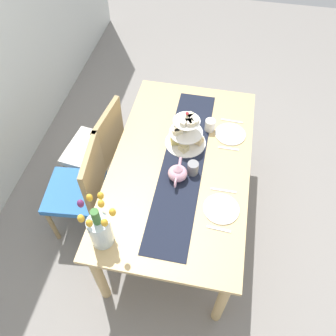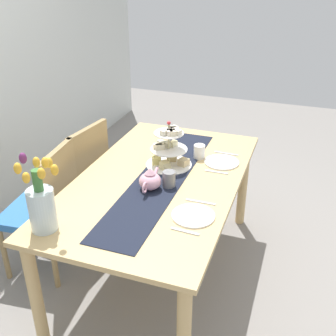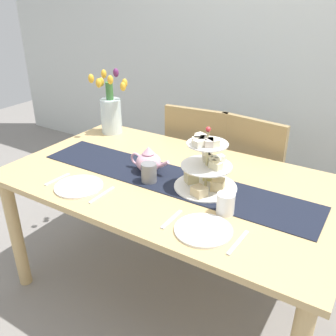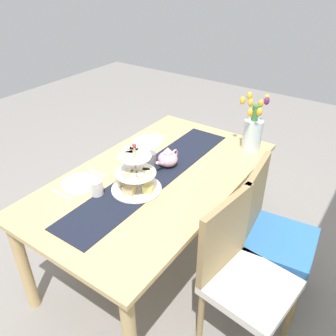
{
  "view_description": "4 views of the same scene",
  "coord_description": "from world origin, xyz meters",
  "views": [
    {
      "loc": [
        -1.51,
        -0.21,
        2.62
      ],
      "look_at": [
        -0.08,
        0.08,
        0.76
      ],
      "focal_mm": 36.8,
      "sensor_mm": 36.0,
      "label": 1
    },
    {
      "loc": [
        -2.07,
        -0.79,
        1.95
      ],
      "look_at": [
        0.07,
        -0.04,
        0.78
      ],
      "focal_mm": 44.0,
      "sensor_mm": 36.0,
      "label": 2
    },
    {
      "loc": [
        0.85,
        -1.4,
        1.59
      ],
      "look_at": [
        -0.05,
        0.04,
        0.76
      ],
      "focal_mm": 39.47,
      "sensor_mm": 36.0,
      "label": 3
    },
    {
      "loc": [
        1.48,
        1.12,
        1.93
      ],
      "look_at": [
        -0.08,
        0.04,
        0.76
      ],
      "focal_mm": 37.18,
      "sensor_mm": 36.0,
      "label": 4
    }
  ],
  "objects": [
    {
      "name": "teapot",
      "position": [
        -0.14,
        0.0,
        0.79
      ],
      "size": [
        0.24,
        0.13,
        0.14
      ],
      "color": "#E5A8BC",
      "rests_on": "table_runner"
    },
    {
      "name": "table_runner",
      "position": [
        0.0,
        -0.02,
        0.73
      ],
      "size": [
        1.47,
        0.29,
        0.0
      ],
      "primitive_type": "cube",
      "color": "black",
      "rests_on": "dining_table"
    },
    {
      "name": "chair_right",
      "position": [
        0.21,
        0.71,
        0.5
      ],
      "size": [
        0.47,
        0.47,
        0.91
      ],
      "color": "#9C8254",
      "rests_on": "ground_plane"
    },
    {
      "name": "mug_grey",
      "position": [
        -0.07,
        -0.09,
        0.78
      ],
      "size": [
        0.08,
        0.08,
        0.09
      ],
      "primitive_type": "cylinder",
      "color": "slate",
      "rests_on": "table_runner"
    },
    {
      "name": "tiered_cake_stand",
      "position": [
        0.19,
        0.0,
        0.84
      ],
      "size": [
        0.3,
        0.3,
        0.3
      ],
      "color": "beige",
      "rests_on": "table_runner"
    },
    {
      "name": "dinner_plate_right",
      "position": [
        0.34,
        -0.32,
        0.74
      ],
      "size": [
        0.23,
        0.23,
        0.01
      ],
      "primitive_type": "cylinder",
      "color": "white",
      "rests_on": "dining_table"
    },
    {
      "name": "fork_left",
      "position": [
        -0.47,
        -0.32,
        0.74
      ],
      "size": [
        0.02,
        0.15,
        0.01
      ],
      "primitive_type": "cube",
      "rotation": [
        0.0,
        0.0,
        -0.06
      ],
      "color": "silver",
      "rests_on": "dining_table"
    },
    {
      "name": "fork_right",
      "position": [
        0.19,
        -0.32,
        0.74
      ],
      "size": [
        0.02,
        0.15,
        0.01
      ],
      "primitive_type": "cube",
      "rotation": [
        0.0,
        0.0,
        -0.0
      ],
      "color": "silver",
      "rests_on": "dining_table"
    },
    {
      "name": "mug_white_text",
      "position": [
        0.36,
        -0.16,
        0.78
      ],
      "size": [
        0.08,
        0.08,
        0.09
      ],
      "primitive_type": "cylinder",
      "color": "white",
      "rests_on": "dining_table"
    },
    {
      "name": "chair_left",
      "position": [
        -0.2,
        0.71,
        0.5
      ],
      "size": [
        0.46,
        0.46,
        0.91
      ],
      "color": "#9C8254",
      "rests_on": "ground_plane"
    },
    {
      "name": "dining_table",
      "position": [
        0.0,
        0.0,
        0.64
      ],
      "size": [
        1.68,
        0.96,
        0.73
      ],
      "color": "tan",
      "rests_on": "ground_plane"
    },
    {
      "name": "knife_left",
      "position": [
        -0.18,
        -0.32,
        0.74
      ],
      "size": [
        0.02,
        0.17,
        0.01
      ],
      "primitive_type": "cube",
      "rotation": [
        0.0,
        0.0,
        0.01
      ],
      "color": "silver",
      "rests_on": "dining_table"
    },
    {
      "name": "knife_right",
      "position": [
        0.48,
        -0.32,
        0.74
      ],
      "size": [
        0.02,
        0.17,
        0.01
      ],
      "primitive_type": "cube",
      "rotation": [
        0.0,
        0.0,
        -0.05
      ],
      "color": "silver",
      "rests_on": "dining_table"
    },
    {
      "name": "dinner_plate_left",
      "position": [
        -0.33,
        -0.32,
        0.74
      ],
      "size": [
        0.23,
        0.23,
        0.01
      ],
      "primitive_type": "cylinder",
      "color": "white",
      "rests_on": "dining_table"
    },
    {
      "name": "ground_plane",
      "position": [
        0.0,
        0.0,
        0.0
      ],
      "size": [
        8.0,
        8.0,
        0.0
      ],
      "primitive_type": "plane",
      "color": "gray"
    },
    {
      "name": "tulip_vase",
      "position": [
        -0.68,
        0.35,
        0.88
      ],
      "size": [
        0.22,
        0.2,
        0.41
      ],
      "color": "silver",
      "rests_on": "dining_table"
    }
  ]
}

